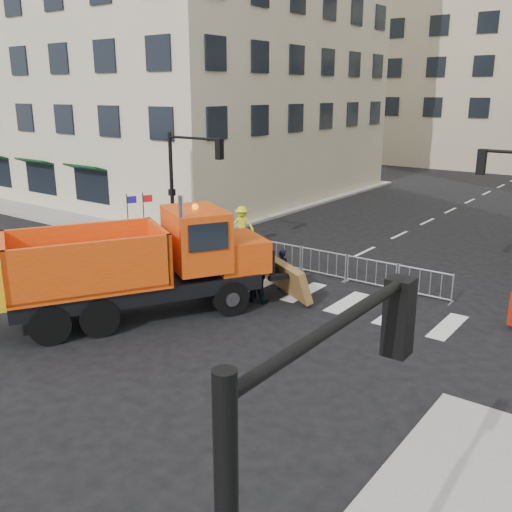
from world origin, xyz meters
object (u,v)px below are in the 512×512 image
Objects in this scene: cop_a at (282,270)px; worker at (242,225)px; cop_c at (259,274)px; plow_truck at (128,264)px; cop_b at (256,274)px.

worker reaches higher than cop_a.
worker is at bearing -85.85° from cop_c.
plow_truck is 5.96× the size of worker.
plow_truck is 5.89m from cop_a.
cop_b is 1.11× the size of worker.
cop_a is 1.21m from cop_c.
plow_truck is at bearing 61.20° from cop_a.
cop_b reaches higher than cop_c.
cop_c is (-0.20, -1.19, 0.10)m from cop_a.
plow_truck is at bearing -103.45° from worker.
cop_b is at bearing -4.00° from plow_truck.
cop_b reaches higher than worker.
plow_truck reaches higher than worker.
cop_c reaches higher than cop_a.
cop_a is 6.64m from worker.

